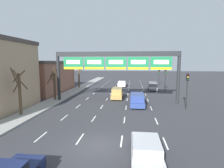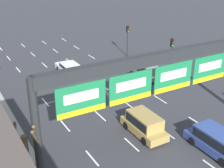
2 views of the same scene
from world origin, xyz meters
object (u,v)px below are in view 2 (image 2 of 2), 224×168
object	(u,v)px
suv_blue	(217,141)
traffic_light_near_gantry	(128,35)
sign_gantry	(171,72)
traffic_light_mid_block	(172,50)
suv_gold	(144,123)
tree_bare_second	(27,161)
suv_grey	(144,70)
car_white	(70,68)

from	to	relation	value
suv_blue	traffic_light_near_gantry	bearing A→B (deg)	74.14
sign_gantry	traffic_light_mid_block	world-z (taller)	sign_gantry
suv_gold	traffic_light_near_gantry	world-z (taller)	traffic_light_near_gantry
tree_bare_second	traffic_light_near_gantry	bearing A→B (deg)	45.77
suv_grey	traffic_light_near_gantry	size ratio (longest dim) A/B	0.96
suv_gold	traffic_light_mid_block	world-z (taller)	traffic_light_mid_block
car_white	traffic_light_near_gantry	size ratio (longest dim) A/B	1.07
suv_grey	car_white	bearing A→B (deg)	142.96
traffic_light_near_gantry	traffic_light_mid_block	world-z (taller)	traffic_light_mid_block
suv_grey	traffic_light_near_gantry	world-z (taller)	traffic_light_near_gantry
suv_blue	traffic_light_mid_block	xyz separation A→B (m)	(6.02, 12.48, 2.36)
suv_blue	tree_bare_second	world-z (taller)	tree_bare_second
car_white	tree_bare_second	bearing A→B (deg)	-119.13
traffic_light_near_gantry	traffic_light_mid_block	bearing A→B (deg)	-90.54
suv_grey	traffic_light_near_gantry	bearing A→B (deg)	71.83
suv_blue	traffic_light_mid_block	world-z (taller)	traffic_light_mid_block
car_white	tree_bare_second	xyz separation A→B (m)	(-9.67, -17.34, 2.08)
suv_grey	suv_blue	size ratio (longest dim) A/B	0.84
suv_gold	tree_bare_second	bearing A→B (deg)	-165.51
suv_blue	tree_bare_second	size ratio (longest dim) A/B	0.94
car_white	suv_grey	size ratio (longest dim) A/B	1.11
suv_gold	traffic_light_near_gantry	bearing A→B (deg)	61.40
suv_gold	tree_bare_second	world-z (taller)	tree_bare_second
car_white	suv_blue	size ratio (longest dim) A/B	0.93
suv_gold	traffic_light_near_gantry	distance (m)	19.46
sign_gantry	car_white	distance (m)	18.21
sign_gantry	suv_blue	world-z (taller)	sign_gantry
suv_grey	traffic_light_near_gantry	xyz separation A→B (m)	(2.42, 7.37, 2.05)
traffic_light_mid_block	tree_bare_second	xyz separation A→B (m)	(-18.90, -10.50, -0.51)
sign_gantry	suv_blue	distance (m)	6.39
sign_gantry	traffic_light_mid_block	xyz separation A→B (m)	(9.15, 10.54, -2.86)
car_white	suv_gold	xyz separation A→B (m)	(0.06, -14.83, 0.26)
traffic_light_mid_block	sign_gantry	bearing A→B (deg)	-130.96
traffic_light_near_gantry	tree_bare_second	distance (m)	27.22
traffic_light_near_gantry	suv_grey	bearing A→B (deg)	-108.17
suv_grey	suv_blue	xyz separation A→B (m)	(-3.68, -14.11, -0.03)
sign_gantry	suv_grey	size ratio (longest dim) A/B	4.61
suv_blue	traffic_light_near_gantry	xyz separation A→B (m)	(6.10, 21.48, 2.07)
suv_grey	suv_gold	xyz separation A→B (m)	(-6.84, -9.62, 0.01)
sign_gantry	suv_gold	distance (m)	5.78
sign_gantry	suv_gold	xyz separation A→B (m)	(-0.03, 2.55, -5.19)
traffic_light_mid_block	suv_grey	bearing A→B (deg)	145.09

